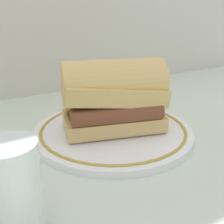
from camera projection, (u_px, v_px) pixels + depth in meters
The scene contains 4 objects.
ground_plane at pixel (115, 136), 0.51m from camera, with size 1.50×1.50×0.00m, color beige.
plate at pixel (112, 131), 0.52m from camera, with size 0.29×0.29×0.01m.
sausage_sandwich at pixel (112, 96), 0.49m from camera, with size 0.20×0.15×0.13m.
drinking_glass at pixel (13, 196), 0.28m from camera, with size 0.06×0.06×0.10m.
Camera 1 is at (-0.24, -0.39, 0.22)m, focal length 44.38 mm.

